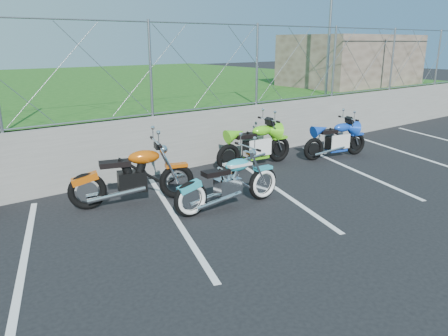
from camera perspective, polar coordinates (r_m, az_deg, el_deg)
ground at (r=6.68m, az=-1.90°, el=-9.12°), size 90.00×90.00×0.00m
retaining_wall at (r=9.39m, az=-14.49°, el=2.06°), size 30.00×0.22×1.30m
grass_field at (r=18.88m, az=-26.78°, el=7.74°), size 30.00×20.00×1.30m
stone_building at (r=17.47m, az=16.30°, el=13.38°), size 5.00×3.00×1.80m
chain_link_fence at (r=9.14m, az=-15.23°, el=12.14°), size 28.00×0.03×2.00m
sign_pole at (r=13.87m, az=13.52°, el=15.51°), size 0.08×0.08×3.00m
parking_lines at (r=8.08m, az=0.90°, el=-4.49°), size 18.29×4.31×0.01m
cruiser_turquoise at (r=7.72m, az=0.76°, el=-2.12°), size 2.17×0.68×1.08m
naked_orange at (r=8.05m, az=-11.57°, el=-1.28°), size 2.22×0.89×1.14m
sportbike_green at (r=10.36m, az=4.17°, el=2.82°), size 2.11×0.75×1.09m
sportbike_blue at (r=11.49m, az=14.47°, el=3.46°), size 1.90×0.68×1.00m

